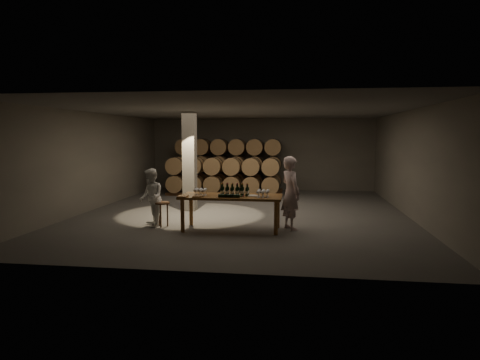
# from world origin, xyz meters

# --- Properties ---
(room) EXTENTS (12.00, 12.00, 12.00)m
(room) POSITION_xyz_m (-1.80, 0.20, 1.60)
(room) COLOR #55524F
(room) RESTS_ON ground
(tasting_table) EXTENTS (2.60, 1.10, 0.90)m
(tasting_table) POSITION_xyz_m (0.00, -2.50, 0.80)
(tasting_table) COLOR brown
(tasting_table) RESTS_ON ground
(barrel_stack_back) EXTENTS (4.70, 0.95, 2.31)m
(barrel_stack_back) POSITION_xyz_m (-1.35, 5.20, 1.20)
(barrel_stack_back) COLOR #53341C
(barrel_stack_back) RESTS_ON ground
(barrel_stack_front) EXTENTS (4.70, 0.95, 1.57)m
(barrel_stack_front) POSITION_xyz_m (-1.35, 3.80, 0.83)
(barrel_stack_front) COLOR #53341C
(barrel_stack_front) RESTS_ON ground
(bottle_cluster) EXTENTS (0.73, 0.23, 0.32)m
(bottle_cluster) POSITION_xyz_m (0.09, -2.50, 1.01)
(bottle_cluster) COLOR black
(bottle_cluster) RESTS_ON tasting_table
(lying_bottles) EXTENTS (0.64, 0.09, 0.09)m
(lying_bottles) POSITION_xyz_m (0.02, -2.88, 0.94)
(lying_bottles) COLOR black
(lying_bottles) RESTS_ON tasting_table
(glass_cluster_left) EXTENTS (0.31, 0.31, 0.18)m
(glass_cluster_left) POSITION_xyz_m (-0.80, -2.57, 1.03)
(glass_cluster_left) COLOR silver
(glass_cluster_left) RESTS_ON tasting_table
(glass_cluster_right) EXTENTS (0.31, 0.42, 0.18)m
(glass_cluster_right) POSITION_xyz_m (0.83, -2.63, 1.03)
(glass_cluster_right) COLOR silver
(glass_cluster_right) RESTS_ON tasting_table
(plate) EXTENTS (0.31, 0.31, 0.02)m
(plate) POSITION_xyz_m (0.54, -2.52, 0.91)
(plate) COLOR silver
(plate) RESTS_ON tasting_table
(notebook_near) EXTENTS (0.26, 0.22, 0.03)m
(notebook_near) POSITION_xyz_m (-0.80, -2.89, 0.92)
(notebook_near) COLOR olive
(notebook_near) RESTS_ON tasting_table
(notebook_corner) EXTENTS (0.23, 0.30, 0.03)m
(notebook_corner) POSITION_xyz_m (-1.18, -2.89, 0.91)
(notebook_corner) COLOR olive
(notebook_corner) RESTS_ON tasting_table
(pen) EXTENTS (0.14, 0.05, 0.01)m
(pen) POSITION_xyz_m (-0.69, -2.90, 0.91)
(pen) COLOR black
(pen) RESTS_ON tasting_table
(stool) EXTENTS (0.40, 0.40, 0.66)m
(stool) POSITION_xyz_m (-1.89, -2.36, 0.54)
(stool) COLOR #53341C
(stool) RESTS_ON ground
(person_man) EXTENTS (0.75, 0.83, 1.91)m
(person_man) POSITION_xyz_m (1.51, -2.22, 0.95)
(person_man) COLOR beige
(person_man) RESTS_ON ground
(person_woman) EXTENTS (0.89, 0.96, 1.57)m
(person_woman) POSITION_xyz_m (-2.19, -2.41, 0.78)
(person_woman) COLOR white
(person_woman) RESTS_ON ground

